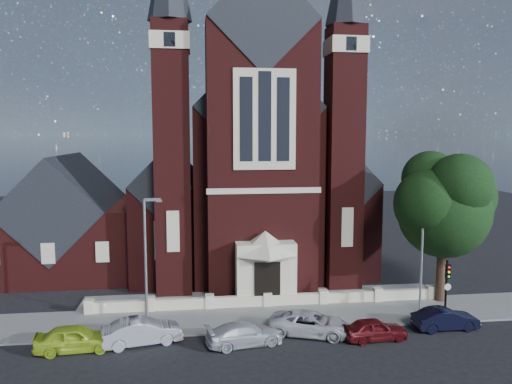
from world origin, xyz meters
TOP-DOWN VIEW (x-y plane):
  - ground at (0.00, 15.00)m, footprint 120.00×120.00m
  - pavement_strip at (0.00, 4.50)m, footprint 60.00×5.00m
  - forecourt_paving at (0.00, 8.50)m, footprint 26.00×3.00m
  - forecourt_wall at (0.00, 6.50)m, footprint 24.00×0.40m
  - church at (-0.00, 22.94)m, footprint 20.01×34.90m
  - parish_hall at (-16.00, 18.00)m, footprint 12.00×12.20m
  - street_tree at (12.60, 5.71)m, footprint 6.40×6.60m
  - street_lamp_left at (-7.91, 4.00)m, footprint 1.16×0.22m
  - street_lamp_right at (10.09, 4.00)m, footprint 1.16×0.22m
  - traffic_signal at (11.00, 2.43)m, footprint 0.28×0.42m
  - car_lime_van at (-11.63, 0.78)m, footprint 4.44×2.07m
  - car_silver_a at (-8.05, 1.27)m, footprint 4.75×2.53m
  - car_silver_b at (-2.23, 0.42)m, footprint 4.67×2.61m
  - car_white_suv at (1.88, 1.39)m, footprint 5.41×3.81m
  - car_dark_red at (5.41, 0.14)m, footprint 3.88×1.77m
  - car_navy at (10.30, 1.12)m, footprint 4.08×1.55m

SIDE VIEW (x-z plane):
  - ground at x=0.00m, z-range 0.00..0.00m
  - pavement_strip at x=0.00m, z-range -0.06..0.06m
  - forecourt_paving at x=0.00m, z-range -0.07..0.07m
  - forecourt_wall at x=0.00m, z-range -0.45..0.45m
  - car_silver_b at x=-2.23m, z-range 0.00..1.28m
  - car_dark_red at x=5.41m, z-range 0.00..1.29m
  - car_navy at x=10.30m, z-range 0.00..1.33m
  - car_white_suv at x=1.88m, z-range 0.00..1.37m
  - car_lime_van at x=-11.63m, z-range 0.00..1.47m
  - car_silver_a at x=-8.05m, z-range 0.00..1.49m
  - traffic_signal at x=11.00m, z-range 0.58..4.58m
  - parish_hall at x=-16.00m, z-range -1.11..9.13m
  - street_lamp_left at x=-7.91m, z-range 0.55..8.64m
  - street_lamp_right at x=10.09m, z-range 0.55..8.64m
  - street_tree at x=12.60m, z-range 1.61..12.31m
  - church at x=0.00m, z-range -6.41..22.79m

